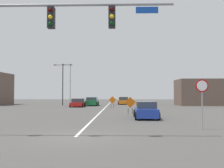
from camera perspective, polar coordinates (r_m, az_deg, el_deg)
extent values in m
plane|color=#4C4947|center=(13.00, -8.04, -11.45)|extent=(164.76, 164.76, 0.00)
cube|color=white|center=(58.49, -0.47, -4.17)|extent=(0.16, 91.53, 0.01)
cylinder|color=gray|center=(13.81, -13.18, 16.51)|extent=(12.08, 0.14, 0.14)
cube|color=black|center=(13.62, -13.20, 13.94)|extent=(0.34, 0.32, 1.05)
sphere|color=#3A0503|center=(13.56, -13.38, 15.55)|extent=(0.22, 0.22, 0.22)
sphere|color=yellow|center=(13.46, -13.39, 14.13)|extent=(0.22, 0.22, 0.22)
sphere|color=black|center=(13.37, -13.41, 12.69)|extent=(0.22, 0.22, 0.22)
cube|color=black|center=(13.20, 0.00, 14.41)|extent=(0.34, 0.32, 1.05)
sphere|color=#3A0503|center=(13.14, -0.03, 16.08)|extent=(0.22, 0.22, 0.22)
sphere|color=yellow|center=(13.03, -0.03, 14.62)|extent=(0.22, 0.22, 0.22)
sphere|color=black|center=(12.94, -0.03, 13.13)|extent=(0.22, 0.22, 0.22)
cube|color=#1447B7|center=(13.37, 7.69, 15.80)|extent=(1.10, 0.03, 0.32)
cylinder|color=gray|center=(16.24, 19.22, -5.58)|extent=(0.07, 0.07, 2.19)
cylinder|color=#B20F14|center=(16.22, 19.15, -0.36)|extent=(0.76, 0.03, 0.76)
cylinder|color=white|center=(16.20, 19.17, -0.36)|extent=(0.61, 0.01, 0.61)
cylinder|color=black|center=(46.93, -10.77, -0.16)|extent=(0.16, 0.16, 7.36)
cylinder|color=black|center=(47.33, -11.59, 4.12)|extent=(1.44, 0.08, 0.08)
cube|color=#262628|center=(47.50, -12.43, 4.10)|extent=(0.44, 0.24, 0.14)
cylinder|color=black|center=(47.03, -9.88, 4.15)|extent=(1.44, 0.08, 0.08)
cube|color=#262628|center=(46.89, -9.02, 4.16)|extent=(0.44, 0.24, 0.14)
cylinder|color=gray|center=(59.07, -9.16, 0.17)|extent=(0.16, 0.16, 8.86)
cylinder|color=gray|center=(59.55, -9.91, 4.29)|extent=(1.63, 0.08, 0.08)
cube|color=#262628|center=(59.72, -10.67, 4.28)|extent=(0.44, 0.24, 0.14)
cube|color=orange|center=(26.48, 4.03, -4.04)|extent=(1.12, 0.26, 1.13)
cylinder|color=black|center=(26.48, 3.56, -6.00)|extent=(0.05, 0.05, 0.63)
cylinder|color=black|center=(26.58, 4.49, -5.98)|extent=(0.05, 0.05, 0.63)
cube|color=orange|center=(38.11, 0.09, -3.52)|extent=(1.10, 0.26, 1.11)
cylinder|color=black|center=(38.10, -0.24, -4.84)|extent=(0.05, 0.05, 0.60)
cylinder|color=black|center=(38.18, 0.41, -4.83)|extent=(0.05, 0.05, 0.60)
cube|color=#1E389E|center=(22.37, 7.44, -6.18)|extent=(1.85, 4.24, 0.72)
cube|color=#333D47|center=(22.12, 7.48, -4.56)|extent=(1.63, 2.22, 0.57)
cylinder|color=black|center=(23.93, 9.28, -6.38)|extent=(0.23, 0.64, 0.64)
cylinder|color=black|center=(23.79, 5.02, -6.42)|extent=(0.23, 0.64, 0.64)
cylinder|color=black|center=(21.01, 10.19, -6.97)|extent=(0.23, 0.64, 0.64)
cylinder|color=black|center=(20.86, 5.34, -7.03)|extent=(0.23, 0.64, 0.64)
cube|color=#196B38|center=(45.50, -4.43, -4.09)|extent=(1.96, 4.54, 0.74)
cube|color=#333D47|center=(45.71, -4.40, -3.26)|extent=(1.76, 2.58, 0.57)
cylinder|color=black|center=(44.05, -5.92, -4.43)|extent=(0.22, 0.64, 0.64)
cylinder|color=black|center=(43.83, -3.39, -4.45)|extent=(0.22, 0.64, 0.64)
cylinder|color=black|center=(47.19, -5.40, -4.27)|extent=(0.22, 0.64, 0.64)
cylinder|color=black|center=(46.99, -3.04, -4.29)|extent=(0.22, 0.64, 0.64)
cube|color=red|center=(41.50, -7.55, -4.40)|extent=(1.94, 3.97, 0.56)
cube|color=#333D47|center=(41.68, -7.51, -3.59)|extent=(1.73, 2.27, 0.60)
cylinder|color=black|center=(40.29, -9.16, -4.63)|extent=(0.23, 0.64, 0.64)
cylinder|color=black|center=(40.01, -6.50, -4.66)|extent=(0.23, 0.64, 0.64)
cylinder|color=black|center=(43.01, -8.53, -4.47)|extent=(0.23, 0.64, 0.64)
cylinder|color=black|center=(42.75, -6.03, -4.50)|extent=(0.23, 0.64, 0.64)
cube|color=orange|center=(50.79, 2.53, -3.95)|extent=(1.99, 4.50, 0.64)
cube|color=#333D47|center=(50.55, 2.53, -3.23)|extent=(1.76, 2.19, 0.65)
cylinder|color=black|center=(52.39, 3.53, -4.06)|extent=(0.23, 0.64, 0.64)
cylinder|color=black|center=(52.34, 1.42, -4.07)|extent=(0.23, 0.64, 0.64)
cylinder|color=black|center=(49.27, 3.70, -4.19)|extent=(0.23, 0.64, 0.64)
cylinder|color=black|center=(49.21, 1.46, -4.19)|extent=(0.23, 0.64, 0.64)
cube|color=brown|center=(50.10, 20.77, -1.72)|extent=(11.82, 6.23, 4.66)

